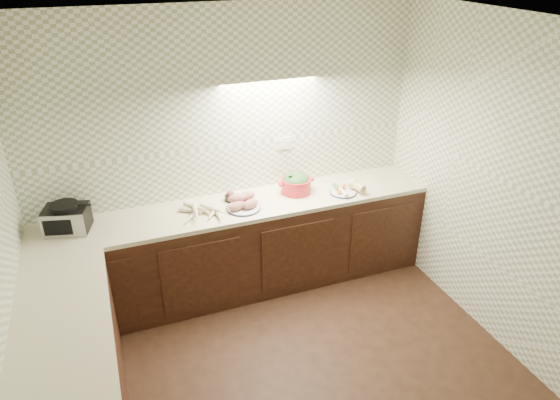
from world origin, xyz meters
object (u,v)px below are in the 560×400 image
object	(u,v)px
toaster_oven	(66,218)
dutch_oven	(296,183)
veg_plate	(348,188)
sweet_potato_plate	(243,203)
parsnip_pile	(201,211)
onion_bowl	(232,196)

from	to	relation	value
toaster_oven	dutch_oven	distance (m)	2.02
dutch_oven	veg_plate	size ratio (longest dim) A/B	1.14
toaster_oven	dutch_oven	bearing A→B (deg)	14.27
sweet_potato_plate	veg_plate	distance (m)	1.03
sweet_potato_plate	veg_plate	xyz separation A→B (m)	(1.03, -0.03, -0.01)
dutch_oven	toaster_oven	bearing A→B (deg)	179.11
parsnip_pile	dutch_oven	bearing A→B (deg)	5.94
sweet_potato_plate	onion_bowl	distance (m)	0.19
onion_bowl	veg_plate	size ratio (longest dim) A/B	0.45
onion_bowl	parsnip_pile	bearing A→B (deg)	-154.74
toaster_oven	sweet_potato_plate	xyz separation A→B (m)	(1.46, -0.15, -0.06)
dutch_oven	onion_bowl	bearing A→B (deg)	174.39
sweet_potato_plate	parsnip_pile	bearing A→B (deg)	174.87
parsnip_pile	veg_plate	distance (m)	1.41
toaster_oven	onion_bowl	size ratio (longest dim) A/B	2.90
toaster_oven	onion_bowl	distance (m)	1.41
dutch_oven	sweet_potato_plate	bearing A→B (deg)	-167.36
toaster_oven	parsnip_pile	bearing A→B (deg)	8.69
parsnip_pile	onion_bowl	xyz separation A→B (m)	(0.33, 0.15, 0.01)
toaster_oven	onion_bowl	world-z (taller)	toaster_oven
toaster_oven	dutch_oven	xyz separation A→B (m)	(2.02, -0.02, -0.02)
parsnip_pile	onion_bowl	bearing A→B (deg)	25.26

